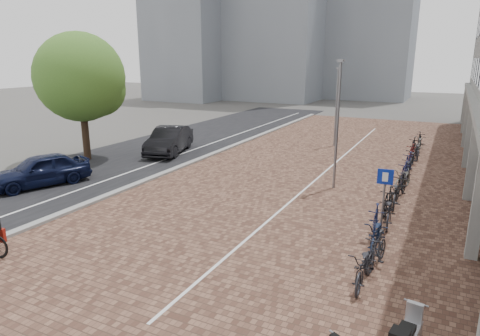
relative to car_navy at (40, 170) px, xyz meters
name	(u,v)px	position (x,y,z in m)	size (l,w,h in m)	color
ground	(153,252)	(9.11, -3.27, -0.76)	(140.00, 140.00, 0.00)	#474442
plaza_brick	(323,170)	(11.11, 8.73, -0.75)	(14.50, 42.00, 0.04)	brown
street_asphalt	(158,150)	(0.11, 8.73, -0.75)	(8.00, 50.00, 0.03)	black
curb	(210,155)	(4.01, 8.73, -0.69)	(0.35, 42.00, 0.14)	gray
lane_line	(184,153)	(2.11, 8.73, -0.73)	(0.12, 44.00, 0.00)	white
parking_line	(327,170)	(11.31, 8.73, -0.72)	(0.10, 30.00, 0.00)	white
car_navy	(40,170)	(0.00, 0.00, 0.00)	(1.78, 4.43, 1.51)	black
car_dark	(169,140)	(1.27, 8.41, 0.07)	(1.75, 5.01, 1.65)	black
parking_sign	(384,193)	(15.23, 1.01, 0.85)	(0.50, 0.11, 2.40)	slate
lamp_near	(337,127)	(12.43, 5.77, 2.11)	(0.12, 0.12, 5.73)	gray
lamp_far	(336,108)	(10.03, 15.15, 1.83)	(0.12, 0.12, 5.17)	gray
street_tree	(84,80)	(-1.95, 4.96, 3.88)	(5.01, 5.01, 7.29)	#382619
bike_row	(403,177)	(15.26, 7.38, -0.23)	(1.12, 21.44, 1.05)	black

